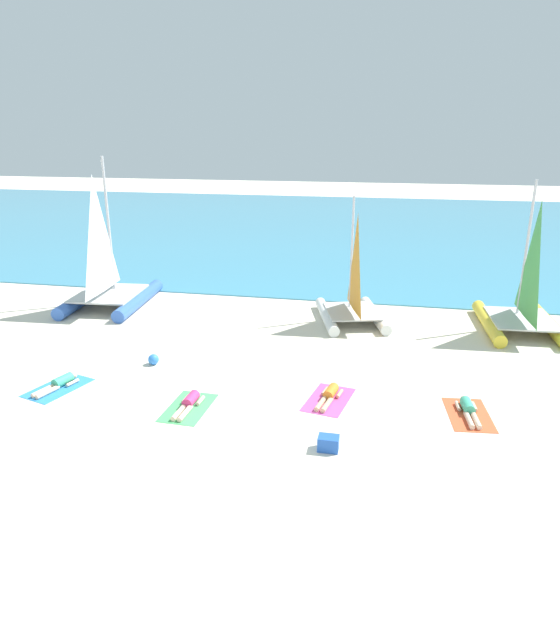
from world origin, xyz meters
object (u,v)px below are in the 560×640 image
at_px(sailboat_blue, 109,285).
at_px(sunbather_leftmost, 59,383).
at_px(sailboat_yellow, 522,310).
at_px(towel_leftmost, 58,388).
at_px(sunbather_center_left, 189,402).
at_px(beach_ball, 153,359).
at_px(sailboat_white, 352,304).
at_px(cooler_box, 328,443).
at_px(sunbather_center_right, 329,395).
at_px(towel_rightmost, 469,415).
at_px(towel_center_right, 329,400).
at_px(sunbather_rightmost, 468,409).
at_px(towel_center_left, 188,408).

relative_size(sailboat_blue, sunbather_leftmost, 4.04).
bearing_deg(sailboat_yellow, towel_leftmost, -154.12).
bearing_deg(sailboat_yellow, sunbather_leftmost, -154.28).
distance_m(towel_leftmost, sunbather_center_left, 4.26).
bearing_deg(beach_ball, sailboat_blue, 128.39).
bearing_deg(sunbather_leftmost, sailboat_white, 60.26).
xyz_separation_m(sailboat_white, sailboat_yellow, (6.36, 0.16, 0.10)).
relative_size(sailboat_white, sunbather_leftmost, 3.16).
bearing_deg(cooler_box, sunbather_leftmost, 167.50).
relative_size(sunbather_center_right, cooler_box, 3.13).
height_order(sunbather_leftmost, towel_rightmost, sunbather_leftmost).
xyz_separation_m(sailboat_yellow, towel_center_right, (-6.44, -7.13, -0.83)).
xyz_separation_m(sailboat_blue, sunbather_center_left, (6.62, -8.18, -0.80)).
distance_m(towel_leftmost, beach_ball, 3.04).
distance_m(sunbather_rightmost, cooler_box, 4.33).
bearing_deg(towel_center_left, sailboat_white, 65.07).
distance_m(towel_leftmost, towel_center_right, 8.03).
height_order(sailboat_blue, sailboat_yellow, sailboat_blue).
height_order(towel_leftmost, sunbather_leftmost, sunbather_leftmost).
relative_size(sailboat_blue, towel_center_left, 3.29).
height_order(towel_center_right, sunbather_center_right, sunbather_center_right).
bearing_deg(towel_center_left, sunbather_center_right, 19.32).
xyz_separation_m(sailboat_yellow, sunbather_center_left, (-10.18, -8.31, -0.70)).
bearing_deg(sailboat_white, sailboat_blue, 164.38).
height_order(sailboat_yellow, sunbather_rightmost, sailboat_yellow).
relative_size(sunbather_leftmost, cooler_box, 3.09).
distance_m(sailboat_blue, towel_leftmost, 8.23).
bearing_deg(sunbather_center_left, sunbather_leftmost, 176.57).
xyz_separation_m(sailboat_white, towel_center_left, (-3.82, -8.22, -0.72)).
height_order(towel_center_left, beach_ball, beach_ball).
relative_size(sunbather_center_left, towel_rightmost, 0.82).
distance_m(sailboat_blue, sailboat_yellow, 16.80).
bearing_deg(sailboat_blue, towel_leftmost, -77.70).
bearing_deg(towel_center_right, sailboat_white, 89.35).
xyz_separation_m(sunbather_center_left, towel_rightmost, (7.55, 1.06, -0.13)).
height_order(sailboat_white, sailboat_blue, sailboat_blue).
xyz_separation_m(sunbather_leftmost, sunbather_center_left, (4.23, -0.41, 0.00)).
bearing_deg(beach_ball, sunbather_center_right, -12.47).
relative_size(sailboat_yellow, cooler_box, 11.17).
height_order(sunbather_center_left, cooler_box, cooler_box).
height_order(sunbather_rightmost, cooler_box, cooler_box).
distance_m(towel_center_left, cooler_box, 4.27).
bearing_deg(towel_leftmost, towel_rightmost, 3.45).
xyz_separation_m(sunbather_center_left, beach_ball, (-2.17, 2.56, 0.05)).
height_order(towel_center_left, sunbather_rightmost, sunbather_rightmost).
distance_m(sailboat_yellow, sunbather_center_left, 13.16).
xyz_separation_m(towel_leftmost, towel_center_left, (4.24, -0.42, 0.00)).
distance_m(sailboat_white, beach_ball, 8.22).
bearing_deg(sunbather_rightmost, cooler_box, -149.79).
xyz_separation_m(sailboat_blue, towel_center_right, (10.36, -7.00, -0.92)).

